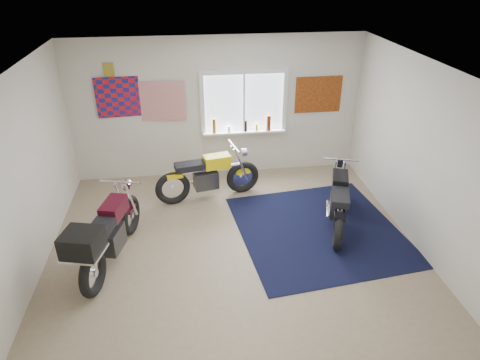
{
  "coord_description": "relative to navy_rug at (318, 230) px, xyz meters",
  "views": [
    {
      "loc": [
        -0.6,
        -5.28,
        3.99
      ],
      "look_at": [
        0.15,
        0.4,
        0.91
      ],
      "focal_mm": 32.0,
      "sensor_mm": 36.0,
      "label": 1
    }
  ],
  "objects": [
    {
      "name": "ground",
      "position": [
        -1.41,
        -0.22,
        -0.01
      ],
      "size": [
        5.5,
        5.5,
        0.0
      ],
      "primitive_type": "plane",
      "color": "#9E896B",
      "rests_on": "ground"
    },
    {
      "name": "room_shell",
      "position": [
        -1.41,
        -0.22,
        1.63
      ],
      "size": [
        5.5,
        5.5,
        5.5
      ],
      "color": "white",
      "rests_on": "ground"
    },
    {
      "name": "navy_rug",
      "position": [
        0.0,
        0.0,
        0.0
      ],
      "size": [
        2.78,
        2.86,
        0.01
      ],
      "primitive_type": "cube",
      "rotation": [
        0.0,
        0.0,
        0.11
      ],
      "color": "black",
      "rests_on": "ground"
    },
    {
      "name": "window_assembly",
      "position": [
        -0.91,
        2.24,
        1.36
      ],
      "size": [
        1.66,
        0.17,
        1.26
      ],
      "color": "white",
      "rests_on": "room_shell"
    },
    {
      "name": "oil_bottles",
      "position": [
        -0.85,
        2.18,
        1.02
      ],
      "size": [
        1.14,
        0.09,
        0.3
      ],
      "color": "brown",
      "rests_on": "window_assembly"
    },
    {
      "name": "flag_display",
      "position": [
        -3.31,
        2.26,
        2.14
      ],
      "size": [
        1.6,
        0.1,
        1.17
      ],
      "color": "red",
      "rests_on": "room_shell"
    },
    {
      "name": "triumph_poster",
      "position": [
        0.54,
        2.26,
        1.54
      ],
      "size": [
        0.9,
        0.03,
        0.7
      ],
      "primitive_type": "cube",
      "color": "#A54C14",
      "rests_on": "room_shell"
    },
    {
      "name": "yellow_triumph",
      "position": [
        -1.69,
        1.28,
        0.42
      ],
      "size": [
        1.91,
        0.64,
        0.97
      ],
      "rotation": [
        0.0,
        0.0,
        0.2
      ],
      "color": "black",
      "rests_on": "ground"
    },
    {
      "name": "black_chrome_bike",
      "position": [
        0.34,
        0.14,
        0.42
      ],
      "size": [
        0.78,
        1.83,
        0.97
      ],
      "rotation": [
        0.0,
        0.0,
        1.25
      ],
      "color": "black",
      "rests_on": "navy_rug"
    },
    {
      "name": "maroon_tourer",
      "position": [
        -3.2,
        -0.48,
        0.53
      ],
      "size": [
        0.89,
        2.02,
        1.03
      ],
      "rotation": [
        0.0,
        0.0,
        1.32
      ],
      "color": "black",
      "rests_on": "ground"
    }
  ]
}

